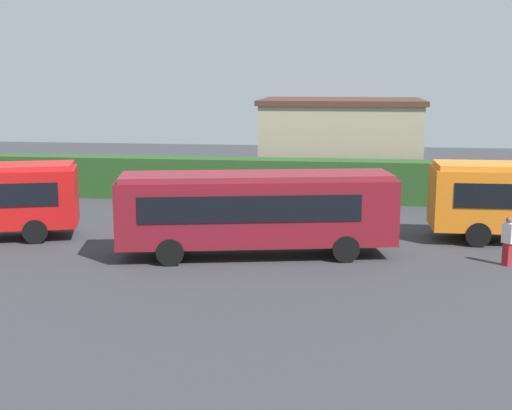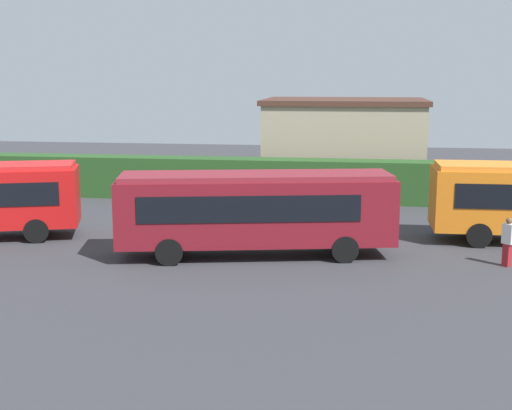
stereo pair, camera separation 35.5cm
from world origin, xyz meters
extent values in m
plane|color=#38383D|center=(0.00, 0.00, 0.00)|extent=(80.21, 80.21, 0.00)
cylinder|color=black|center=(-8.74, -0.82, 0.50)|extent=(1.04, 0.58, 1.00)
cylinder|color=black|center=(-9.40, 1.22, 0.50)|extent=(1.04, 0.58, 1.00)
cube|color=maroon|center=(0.44, -1.62, 1.76)|extent=(10.56, 4.47, 2.42)
cube|color=maroon|center=(0.44, -1.62, 3.07)|extent=(10.22, 4.21, 0.20)
cube|color=black|center=(-0.10, -0.50, 2.05)|extent=(7.86, 1.70, 0.97)
cube|color=black|center=(0.40, -2.86, 2.05)|extent=(7.86, 1.70, 0.97)
cube|color=black|center=(5.49, -0.55, 2.05)|extent=(0.44, 1.92, 1.01)
cube|color=silver|center=(5.49, -0.55, 2.79)|extent=(0.31, 1.29, 0.28)
cylinder|color=black|center=(3.33, 0.11, 0.50)|extent=(1.04, 0.48, 1.00)
cylinder|color=black|center=(3.79, -2.02, 0.50)|extent=(1.04, 0.48, 1.00)
cylinder|color=black|center=(-2.91, -1.21, 0.50)|extent=(1.04, 0.48, 1.00)
cylinder|color=black|center=(-2.46, -3.35, 0.50)|extent=(1.04, 0.48, 1.00)
sphere|color=silver|center=(5.37, 0.10, 0.90)|extent=(0.22, 0.22, 0.22)
sphere|color=silver|center=(5.64, -1.18, 0.90)|extent=(0.22, 0.22, 0.22)
cylinder|color=black|center=(8.95, 3.29, 0.50)|extent=(1.01, 0.30, 1.00)
cylinder|color=black|center=(8.99, 1.00, 0.50)|extent=(1.01, 0.30, 1.00)
cube|color=#4C6B47|center=(-0.18, 1.01, 0.45)|extent=(0.38, 0.39, 0.89)
cube|color=silver|center=(-0.18, 1.01, 1.29)|extent=(0.52, 0.52, 0.78)
sphere|color=tan|center=(-0.18, 1.01, 1.80)|extent=(0.25, 0.25, 0.25)
cube|color=maroon|center=(9.54, -1.68, 0.42)|extent=(0.35, 0.35, 0.83)
cube|color=silver|center=(9.54, -1.68, 1.19)|extent=(0.46, 0.46, 0.73)
sphere|color=brown|center=(9.54, -1.68, 1.67)|extent=(0.23, 0.23, 0.23)
cube|color=#274F21|center=(0.00, 10.32, 1.13)|extent=(52.10, 1.70, 2.26)
cube|color=tan|center=(3.28, 15.73, 2.51)|extent=(9.24, 7.18, 5.02)
cube|color=#4C2D23|center=(3.28, 15.73, 5.17)|extent=(9.61, 7.47, 0.30)
cone|color=orange|center=(-0.50, 5.15, 0.30)|extent=(0.36, 0.36, 0.60)
camera|label=1|loc=(3.85, -26.88, 6.77)|focal=48.78mm
camera|label=2|loc=(4.20, -26.83, 6.77)|focal=48.78mm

